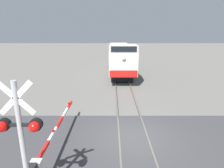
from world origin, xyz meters
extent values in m
plane|color=#605E59|center=(0.00, 0.00, 0.00)|extent=(160.00, 160.00, 0.00)
cube|color=#59544C|center=(-0.72, 0.00, 0.07)|extent=(0.08, 80.00, 0.15)
cube|color=#59544C|center=(0.72, 0.00, 0.07)|extent=(0.08, 80.00, 0.15)
cube|color=#38383A|center=(0.00, 0.00, 0.07)|extent=(36.00, 4.90, 0.14)
cube|color=black|center=(0.00, 12.37, 0.53)|extent=(2.35, 3.20, 1.05)
cube|color=black|center=(0.00, 20.81, 0.53)|extent=(2.35, 3.20, 1.05)
cube|color=silver|center=(0.00, 16.59, 2.23)|extent=(2.77, 15.34, 2.36)
cube|color=silver|center=(0.00, 10.22, 3.71)|extent=(2.71, 2.60, 0.60)
cube|color=black|center=(0.00, 8.89, 3.71)|extent=(2.35, 0.06, 0.48)
cube|color=red|center=(0.00, 8.88, 1.40)|extent=(2.63, 0.08, 0.64)
sphere|color=#F2EACC|center=(0.00, 8.87, 2.88)|extent=(0.36, 0.36, 0.36)
cylinder|color=#ADADB2|center=(-3.49, -3.96, 2.05)|extent=(0.14, 0.14, 4.10)
cube|color=white|center=(-3.49, -3.96, 3.65)|extent=(0.95, 0.04, 0.95)
cube|color=white|center=(-3.49, -3.96, 3.65)|extent=(0.95, 0.04, 0.95)
cube|color=black|center=(-3.49, -3.96, 2.90)|extent=(1.04, 0.08, 0.08)
sphere|color=red|center=(-3.91, -4.06, 2.90)|extent=(0.28, 0.28, 0.28)
sphere|color=red|center=(-3.07, -4.06, 2.90)|extent=(0.28, 0.28, 0.28)
cylinder|color=black|center=(-3.91, -3.94, 2.90)|extent=(0.34, 0.14, 0.34)
cylinder|color=black|center=(-3.07, -3.94, 2.90)|extent=(0.34, 0.14, 0.34)
cube|color=red|center=(-3.58, -2.43, 1.06)|extent=(0.10, 1.10, 0.14)
cube|color=white|center=(-3.58, -1.34, 1.06)|extent=(0.10, 1.10, 0.14)
cube|color=red|center=(-3.58, -0.24, 1.06)|extent=(0.10, 1.10, 0.14)
cube|color=white|center=(-3.58, 0.86, 1.06)|extent=(0.10, 1.10, 0.14)
cube|color=red|center=(-3.58, 1.96, 1.06)|extent=(0.10, 1.10, 0.14)
sphere|color=red|center=(-3.58, -1.26, 1.20)|extent=(0.14, 0.14, 0.14)
sphere|color=red|center=(-3.58, 1.87, 1.20)|extent=(0.14, 0.14, 0.14)
camera|label=1|loc=(-1.08, -8.41, 5.26)|focal=30.20mm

